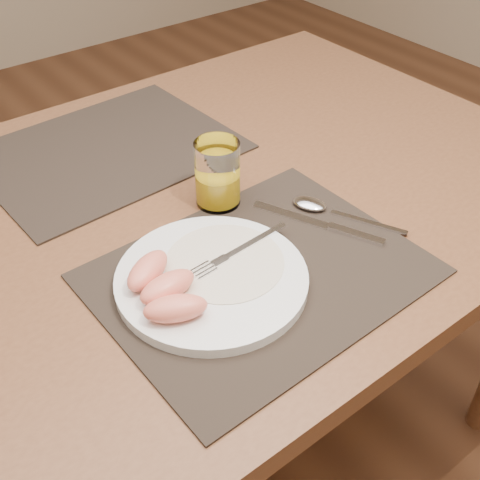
% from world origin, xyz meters
% --- Properties ---
extents(ground, '(5.00, 5.00, 0.00)m').
position_xyz_m(ground, '(0.00, 0.00, 0.00)').
color(ground, '#57331D').
rests_on(ground, ground).
extents(table, '(1.40, 0.90, 0.75)m').
position_xyz_m(table, '(0.00, 0.00, 0.67)').
color(table, brown).
rests_on(table, ground).
extents(placemat_near, '(0.46, 0.36, 0.00)m').
position_xyz_m(placemat_near, '(0.00, -0.22, 0.75)').
color(placemat_near, black).
rests_on(placemat_near, table).
extents(placemat_far, '(0.47, 0.37, 0.00)m').
position_xyz_m(placemat_far, '(-0.01, 0.22, 0.75)').
color(placemat_far, black).
rests_on(placemat_far, table).
extents(plate, '(0.27, 0.27, 0.02)m').
position_xyz_m(plate, '(-0.07, -0.20, 0.76)').
color(plate, white).
rests_on(plate, placemat_near).
extents(plate_dressing, '(0.17, 0.17, 0.00)m').
position_xyz_m(plate_dressing, '(-0.04, -0.19, 0.77)').
color(plate_dressing, white).
rests_on(plate_dressing, plate).
extents(fork, '(0.18, 0.03, 0.00)m').
position_xyz_m(fork, '(-0.02, -0.18, 0.77)').
color(fork, silver).
rests_on(fork, plate).
extents(knife, '(0.10, 0.21, 0.01)m').
position_xyz_m(knife, '(0.15, -0.20, 0.76)').
color(knife, silver).
rests_on(knife, placemat_near).
extents(spoon, '(0.10, 0.18, 0.01)m').
position_xyz_m(spoon, '(0.17, -0.16, 0.76)').
color(spoon, silver).
rests_on(spoon, placemat_near).
extents(juice_glass, '(0.07, 0.07, 0.11)m').
position_xyz_m(juice_glass, '(0.06, -0.04, 0.80)').
color(juice_glass, white).
rests_on(juice_glass, placemat_near).
extents(grapefruit_wedges, '(0.10, 0.16, 0.03)m').
position_xyz_m(grapefruit_wedges, '(-0.14, -0.19, 0.79)').
color(grapefruit_wedges, '#F37F63').
rests_on(grapefruit_wedges, plate).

